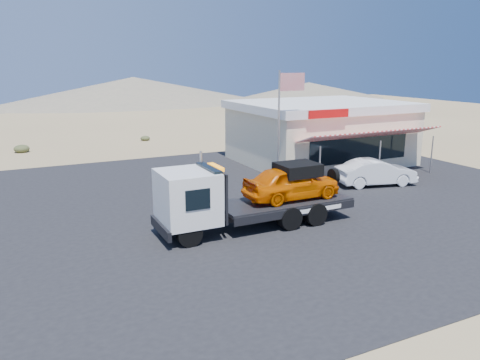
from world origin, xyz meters
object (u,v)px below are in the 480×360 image
Objects in this scene: jerky_store at (320,132)px; flagpole at (283,115)px; tow_truck at (252,192)px; white_sedan at (376,172)px.

flagpole is (-5.57, -4.47, 1.77)m from jerky_store.
tow_truck is 0.76× the size of jerky_store.
white_sedan is 5.91m from flagpole.
tow_truck reaches higher than white_sedan.
flagpole reaches higher than tow_truck.
flagpole reaches higher than white_sedan.
white_sedan is at bearing -23.61° from flagpole.
white_sedan is 0.70× the size of flagpole.
white_sedan is at bearing 17.91° from tow_truck.
flagpole is (4.31, 4.92, 2.34)m from tow_truck.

